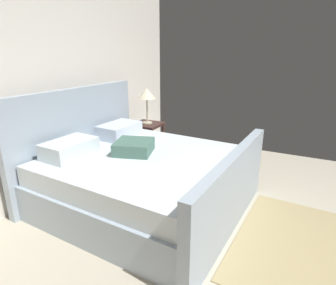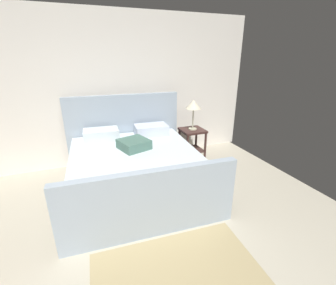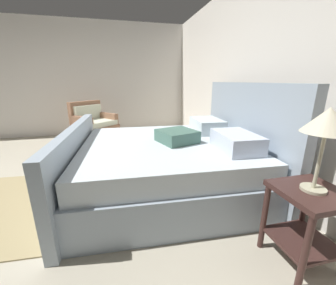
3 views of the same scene
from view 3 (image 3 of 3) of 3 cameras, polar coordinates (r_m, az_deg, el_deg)
wall_back at (r=3.22m, az=21.15°, el=15.78°), size 5.96×0.12×2.67m
wall_side_left at (r=5.85m, az=-29.92°, el=14.61°), size 0.12×6.66×2.67m
bed at (r=2.58m, az=0.30°, el=-5.36°), size 2.12×2.25×1.30m
nightstand_right at (r=1.86m, az=33.78°, el=-16.11°), size 0.44×0.44×0.60m
table_lamp_right at (r=1.64m, az=37.47°, el=4.15°), size 0.29×0.29×0.57m
armchair at (r=4.75m, az=-19.51°, el=3.78°), size 1.02×1.02×0.90m
area_rug at (r=2.91m, az=-36.51°, el=-13.82°), size 1.66×1.24×0.01m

